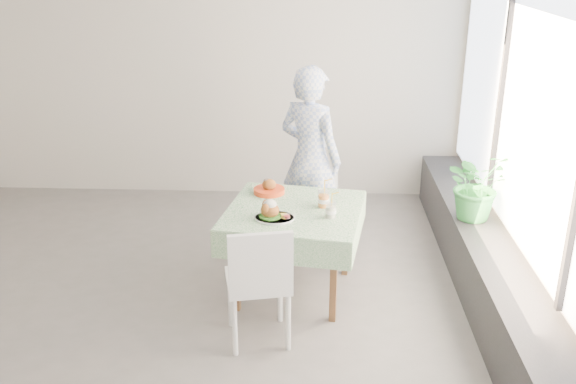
{
  "coord_description": "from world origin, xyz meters",
  "views": [
    {
      "loc": [
        1.41,
        -4.47,
        2.71
      ],
      "look_at": [
        1.19,
        0.27,
        0.87
      ],
      "focal_mm": 40.0,
      "sensor_mm": 36.0,
      "label": 1
    }
  ],
  "objects_px": {
    "cafe_table": "(294,241)",
    "potted_plant": "(477,184)",
    "chair_far": "(317,230)",
    "main_dish": "(272,213)",
    "diner": "(310,158)",
    "chair_near": "(259,304)",
    "juice_cup_orange": "(324,199)"
  },
  "relations": [
    {
      "from": "cafe_table",
      "to": "potted_plant",
      "type": "bearing_deg",
      "value": 16.47
    },
    {
      "from": "chair_far",
      "to": "main_dish",
      "type": "height_order",
      "value": "main_dish"
    },
    {
      "from": "cafe_table",
      "to": "diner",
      "type": "xyz_separation_m",
      "value": [
        0.11,
        0.92,
        0.4
      ]
    },
    {
      "from": "cafe_table",
      "to": "chair_far",
      "type": "xyz_separation_m",
      "value": [
        0.19,
        0.69,
        -0.22
      ]
    },
    {
      "from": "chair_near",
      "to": "potted_plant",
      "type": "height_order",
      "value": "potted_plant"
    },
    {
      "from": "potted_plant",
      "to": "chair_near",
      "type": "bearing_deg",
      "value": -146.76
    },
    {
      "from": "chair_far",
      "to": "juice_cup_orange",
      "type": "height_order",
      "value": "juice_cup_orange"
    },
    {
      "from": "juice_cup_orange",
      "to": "main_dish",
      "type": "bearing_deg",
      "value": -146.21
    },
    {
      "from": "diner",
      "to": "chair_near",
      "type": "bearing_deg",
      "value": 110.33
    },
    {
      "from": "cafe_table",
      "to": "chair_near",
      "type": "height_order",
      "value": "chair_near"
    },
    {
      "from": "chair_far",
      "to": "diner",
      "type": "relative_size",
      "value": 0.46
    },
    {
      "from": "main_dish",
      "to": "chair_near",
      "type": "bearing_deg",
      "value": -97.99
    },
    {
      "from": "main_dish",
      "to": "potted_plant",
      "type": "bearing_deg",
      "value": 21.38
    },
    {
      "from": "chair_far",
      "to": "chair_near",
      "type": "distance_m",
      "value": 1.45
    },
    {
      "from": "juice_cup_orange",
      "to": "potted_plant",
      "type": "relative_size",
      "value": 0.46
    },
    {
      "from": "chair_near",
      "to": "juice_cup_orange",
      "type": "bearing_deg",
      "value": 58.58
    },
    {
      "from": "diner",
      "to": "potted_plant",
      "type": "distance_m",
      "value": 1.5
    },
    {
      "from": "cafe_table",
      "to": "chair_near",
      "type": "relative_size",
      "value": 1.28
    },
    {
      "from": "diner",
      "to": "juice_cup_orange",
      "type": "relative_size",
      "value": 6.18
    },
    {
      "from": "diner",
      "to": "juice_cup_orange",
      "type": "xyz_separation_m",
      "value": [
        0.12,
        -0.87,
        -0.06
      ]
    },
    {
      "from": "cafe_table",
      "to": "main_dish",
      "type": "xyz_separation_m",
      "value": [
        -0.16,
        -0.21,
        0.33
      ]
    },
    {
      "from": "juice_cup_orange",
      "to": "cafe_table",
      "type": "bearing_deg",
      "value": -167.16
    },
    {
      "from": "cafe_table",
      "to": "main_dish",
      "type": "relative_size",
      "value": 3.89
    },
    {
      "from": "cafe_table",
      "to": "juice_cup_orange",
      "type": "relative_size",
      "value": 4.27
    },
    {
      "from": "cafe_table",
      "to": "juice_cup_orange",
      "type": "bearing_deg",
      "value": 12.84
    },
    {
      "from": "main_dish",
      "to": "diner",
      "type": "bearing_deg",
      "value": 76.51
    },
    {
      "from": "main_dish",
      "to": "potted_plant",
      "type": "relative_size",
      "value": 0.5
    },
    {
      "from": "main_dish",
      "to": "potted_plant",
      "type": "distance_m",
      "value": 1.82
    },
    {
      "from": "juice_cup_orange",
      "to": "potted_plant",
      "type": "distance_m",
      "value": 1.36
    },
    {
      "from": "cafe_table",
      "to": "chair_near",
      "type": "bearing_deg",
      "value": -107.97
    },
    {
      "from": "diner",
      "to": "potted_plant",
      "type": "relative_size",
      "value": 2.82
    },
    {
      "from": "diner",
      "to": "main_dish",
      "type": "bearing_deg",
      "value": 108.68
    }
  ]
}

